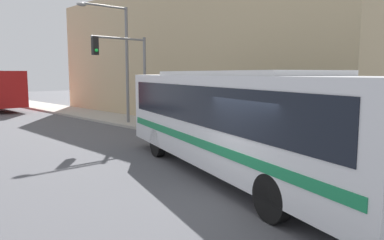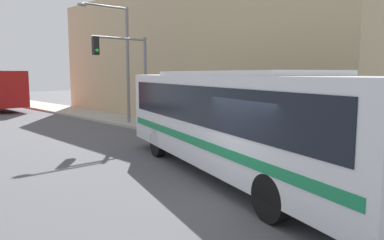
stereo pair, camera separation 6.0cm
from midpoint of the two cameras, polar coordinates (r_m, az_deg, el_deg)
ground_plane at (r=9.36m, az=9.46°, el=-12.21°), size 120.00×120.00×0.00m
sidewalk at (r=28.71m, az=-15.41°, el=0.85°), size 3.14×70.00×0.15m
building_facade at (r=26.11m, az=-0.17°, el=9.92°), size 6.00×25.65×8.71m
city_bus at (r=11.04m, az=6.62°, el=0.58°), size 5.96×11.98×3.15m
fire_hydrant at (r=15.59m, az=9.09°, el=-2.39°), size 0.24×0.32×0.76m
traffic_light_pole at (r=20.45m, az=-10.00°, el=8.28°), size 3.28×0.35×4.89m
parking_meter at (r=18.35m, az=-1.10°, el=0.60°), size 0.14×0.14×1.24m
street_lamp at (r=22.52m, az=-10.99°, el=10.00°), size 3.16×0.28×6.76m
pedestrian_near_corner at (r=21.80m, az=-3.35°, el=1.67°), size 0.34×0.34×1.70m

